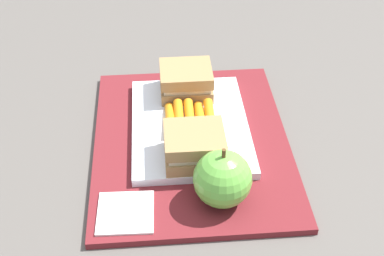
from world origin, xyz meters
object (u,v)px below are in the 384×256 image
at_px(sandwich_half_left, 186,81).
at_px(carrot_sticks_bundle, 190,119).
at_px(sandwich_half_right, 194,146).
at_px(paper_napkin, 126,213).
at_px(food_tray, 190,126).
at_px(apple, 223,179).

distance_m(sandwich_half_left, carrot_sticks_bundle, 0.08).
bearing_deg(sandwich_half_right, paper_napkin, -48.59).
bearing_deg(food_tray, sandwich_half_right, 0.00).
relative_size(sandwich_half_left, apple, 0.94).
xyz_separation_m(sandwich_half_left, sandwich_half_right, (0.16, 0.00, 0.00)).
bearing_deg(food_tray, apple, 11.22).
relative_size(sandwich_half_left, sandwich_half_right, 1.00).
relative_size(food_tray, paper_napkin, 3.29).
bearing_deg(apple, food_tray, -168.78).
bearing_deg(sandwich_half_left, carrot_sticks_bundle, 0.16).
height_order(carrot_sticks_bundle, paper_napkin, carrot_sticks_bundle).
height_order(food_tray, sandwich_half_right, sandwich_half_right).
distance_m(sandwich_half_left, apple, 0.23).
bearing_deg(paper_napkin, carrot_sticks_bundle, 149.80).
bearing_deg(sandwich_half_right, sandwich_half_left, 180.00).
relative_size(carrot_sticks_bundle, paper_napkin, 1.13).
xyz_separation_m(food_tray, apple, (0.15, 0.03, 0.03)).
bearing_deg(apple, paper_napkin, -83.63).
bearing_deg(carrot_sticks_bundle, apple, 11.13).
bearing_deg(sandwich_half_left, apple, 7.37).
bearing_deg(carrot_sticks_bundle, paper_napkin, -30.20).
height_order(apple, paper_napkin, apple).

